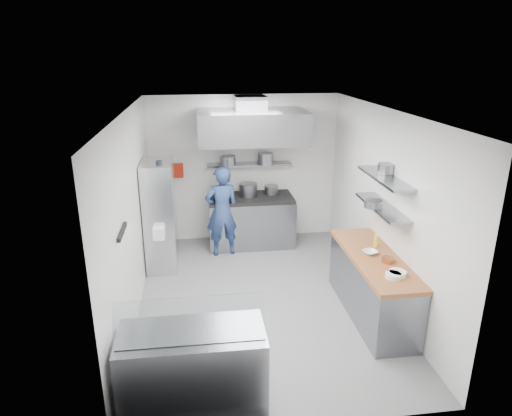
{
  "coord_description": "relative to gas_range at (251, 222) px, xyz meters",
  "views": [
    {
      "loc": [
        -0.86,
        -6.0,
        3.55
      ],
      "look_at": [
        0.0,
        0.6,
        1.25
      ],
      "focal_mm": 32.0,
      "sensor_mm": 36.0,
      "label": 1
    }
  ],
  "objects": [
    {
      "name": "display_case",
      "position": [
        -1.1,
        -4.1,
        -0.03
      ],
      "size": [
        1.5,
        0.7,
        0.85
      ],
      "primitive_type": "cube",
      "color": "gray",
      "rests_on": "floor"
    },
    {
      "name": "mixing_bowl",
      "position": [
        1.34,
        -2.62,
        0.47
      ],
      "size": [
        0.24,
        0.24,
        0.05
      ],
      "primitive_type": "imported",
      "rotation": [
        0.0,
        0.0,
        0.24
      ],
      "color": "white",
      "rests_on": "prep_counter_top"
    },
    {
      "name": "extractor_hood",
      "position": [
        0.0,
        -0.18,
        1.85
      ],
      "size": [
        1.9,
        1.15,
        0.55
      ],
      "primitive_type": "cube",
      "color": "gray",
      "rests_on": "wall_back"
    },
    {
      "name": "wall_shelf_upper",
      "position": [
        1.54,
        -2.4,
        1.47
      ],
      "size": [
        0.3,
        1.3,
        0.04
      ],
      "primitive_type": "cube",
      "color": "gray",
      "rests_on": "wall_right"
    },
    {
      "name": "chef",
      "position": [
        -0.57,
        -0.39,
        0.38
      ],
      "size": [
        0.66,
        0.5,
        1.65
      ],
      "primitive_type": "imported",
      "rotation": [
        0.0,
        0.0,
        3.32
      ],
      "color": "navy",
      "rests_on": "floor"
    },
    {
      "name": "prep_counter_top",
      "position": [
        1.38,
        -2.7,
        0.42
      ],
      "size": [
        0.65,
        2.04,
        0.06
      ],
      "primitive_type": "cube",
      "color": "#9C5B2F",
      "rests_on": "prep_counter_base"
    },
    {
      "name": "wall_shelf_lower",
      "position": [
        1.54,
        -2.4,
        1.05
      ],
      "size": [
        0.3,
        1.3,
        0.04
      ],
      "primitive_type": "cube",
      "color": "gray",
      "rests_on": "wall_right"
    },
    {
      "name": "wall_left",
      "position": [
        -1.9,
        -2.1,
        0.95
      ],
      "size": [
        2.8,
        5.0,
        0.02
      ],
      "primitive_type": "cube",
      "rotation": [
        1.57,
        0.0,
        1.57
      ],
      "color": "white",
      "rests_on": "floor"
    },
    {
      "name": "rack_jar",
      "position": [
        -1.58,
        -0.85,
        1.35
      ],
      "size": [
        0.1,
        0.1,
        0.18
      ],
      "primitive_type": "cylinder",
      "color": "black",
      "rests_on": "wire_rack"
    },
    {
      "name": "cooktop",
      "position": [
        0.0,
        0.0,
        0.48
      ],
      "size": [
        1.57,
        0.78,
        0.06
      ],
      "primitive_type": "cube",
      "color": "black",
      "rests_on": "gas_range"
    },
    {
      "name": "rack_bin_a",
      "position": [
        -1.63,
        -1.2,
        0.35
      ],
      "size": [
        0.18,
        0.22,
        0.2
      ],
      "primitive_type": "cube",
      "color": "white",
      "rests_on": "wire_rack"
    },
    {
      "name": "hood_duct",
      "position": [
        0.0,
        0.05,
        2.23
      ],
      "size": [
        0.55,
        0.55,
        0.24
      ],
      "primitive_type": "cube",
      "color": "slate",
      "rests_on": "extractor_hood"
    },
    {
      "name": "red_firebox",
      "position": [
        -1.35,
        0.34,
        0.97
      ],
      "size": [
        0.22,
        0.1,
        0.26
      ],
      "primitive_type": "cube",
      "color": "#A91F0D",
      "rests_on": "wall_back"
    },
    {
      "name": "shelf_pot_c",
      "position": [
        1.4,
        -2.45,
        1.12
      ],
      "size": [
        0.25,
        0.25,
        0.1
      ],
      "primitive_type": "cylinder",
      "color": "slate",
      "rests_on": "wall_shelf_lower"
    },
    {
      "name": "wall_front",
      "position": [
        -0.1,
        -4.6,
        0.95
      ],
      "size": [
        3.6,
        2.8,
        0.02
      ],
      "primitive_type": "cube",
      "rotation": [
        -1.57,
        0.0,
        0.0
      ],
      "color": "white",
      "rests_on": "floor"
    },
    {
      "name": "stock_pot_right",
      "position": [
        0.41,
        0.13,
        0.59
      ],
      "size": [
        0.27,
        0.27,
        0.16
      ],
      "primitive_type": "cylinder",
      "color": "slate",
      "rests_on": "cooktop"
    },
    {
      "name": "plate_stack_b",
      "position": [
        1.37,
        -3.33,
        0.48
      ],
      "size": [
        0.2,
        0.2,
        0.06
      ],
      "primitive_type": "cylinder",
      "color": "white",
      "rests_on": "prep_counter_top"
    },
    {
      "name": "shelf_pot_a",
      "position": [
        -0.41,
        0.11,
        1.18
      ],
      "size": [
        0.27,
        0.27,
        0.18
      ],
      "primitive_type": "cylinder",
      "color": "slate",
      "rests_on": "over_range_shelf"
    },
    {
      "name": "squeeze_bottle",
      "position": [
        1.51,
        -2.4,
        0.54
      ],
      "size": [
        0.05,
        0.05,
        0.18
      ],
      "primitive_type": "cylinder",
      "color": "yellow",
      "rests_on": "prep_counter_top"
    },
    {
      "name": "floor",
      "position": [
        -0.1,
        -2.1,
        -0.45
      ],
      "size": [
        5.0,
        5.0,
        0.0
      ],
      "primitive_type": "plane",
      "color": "slate",
      "rests_on": "ground"
    },
    {
      "name": "ceiling",
      "position": [
        -0.1,
        -2.1,
        2.35
      ],
      "size": [
        5.0,
        5.0,
        0.0
      ],
      "primitive_type": "plane",
      "rotation": [
        3.14,
        0.0,
        0.0
      ],
      "color": "silver",
      "rests_on": "wall_back"
    },
    {
      "name": "prep_counter_base",
      "position": [
        1.38,
        -2.7,
        -0.03
      ],
      "size": [
        0.62,
        2.0,
        0.84
      ],
      "primitive_type": "cube",
      "color": "gray",
      "rests_on": "floor"
    },
    {
      "name": "stock_pot_left",
      "position": [
        -0.53,
        -0.01,
        0.61
      ],
      "size": [
        0.27,
        0.27,
        0.2
      ],
      "primitive_type": "cylinder",
      "color": "slate",
      "rests_on": "cooktop"
    },
    {
      "name": "copper_pan",
      "position": [
        1.48,
        -2.9,
        0.48
      ],
      "size": [
        0.17,
        0.17,
        0.06
      ],
      "primitive_type": "cylinder",
      "color": "#B76233",
      "rests_on": "prep_counter_top"
    },
    {
      "name": "shelf_pot_d",
      "position": [
        1.62,
        -2.25,
        1.56
      ],
      "size": [
        0.24,
        0.24,
        0.14
      ],
      "primitive_type": "cylinder",
      "color": "slate",
      "rests_on": "wall_shelf_upper"
    },
    {
      "name": "wire_rack",
      "position": [
        -1.63,
        -0.71,
        0.48
      ],
      "size": [
        0.5,
        0.9,
        1.85
      ],
      "primitive_type": "cube",
      "color": "silver",
      "rests_on": "floor"
    },
    {
      "name": "gas_range",
      "position": [
        0.0,
        0.0,
        0.0
      ],
      "size": [
        1.6,
        0.8,
        0.9
      ],
      "primitive_type": "cube",
      "color": "gray",
      "rests_on": "floor"
    },
    {
      "name": "stock_pot_mid",
      "position": [
        -0.05,
        0.06,
        0.63
      ],
      "size": [
        0.34,
        0.34,
        0.24
      ],
      "primitive_type": "cylinder",
      "color": "slate",
      "rests_on": "cooktop"
    },
    {
      "name": "over_range_shelf",
      "position": [
        0.0,
        0.24,
        1.07
      ],
      "size": [
        1.6,
        0.3,
        0.04
      ],
      "primitive_type": "cube",
      "color": "gray",
      "rests_on": "wall_back"
    },
    {
      "name": "plate_stack_a",
      "position": [
        1.45,
        -3.28,
        0.48
      ],
      "size": [
        0.22,
        0.22,
        0.06
      ],
      "primitive_type": "cylinder",
      "color": "white",
      "rests_on": "prep_counter_top"
    },
    {
      "name": "display_glass",
      "position": [
        -1.1,
        -4.22,
        0.62
      ],
      "size": [
        1.47,
        0.19,
        0.42
      ],
      "primitive_type": "cube",
      "rotation": [
        -0.38,
        0.0,
        0.0
      ],
      "color": "silver",
      "rests_on": "display_case"
    },
    {
      "name": "knife_strip",
      "position": [
        -1.88,
        -3.0,
        1.1
      ],
      "size": [
        0.04,
        0.55,
        0.05
      ],
      "primitive_type": "cube",
      "color": "black",
      "rests_on": "wall_left"
    },
    {
      "name": "wall_right",
      "position": [
        1.7,
        -2.1,
        0.95
      ],
      "size": [
        2.8,
        5.0,
        0.02
      ],
      "primitive_type": "cube",
      "rotation": [
        1.57,
        0.0,
        -1.57
      ],
      "color": "white",
      "rests_on": "floor"
    },
    {
      "name": "shelf_pot_b",
      "position": [
        0.29,
        0.11,
        1.2
      ],
      "size": [
        0.29,
        0.29,
        0.22
      ],
      "primitive_type": "cylinder",
      "color": "slate",
      "rests_on": "over_range_shelf"
    },
    {
      "name": "rack_bin_b",
      "position": [
        -1.63,
        -0.6,
        0.85
      ],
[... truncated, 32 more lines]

